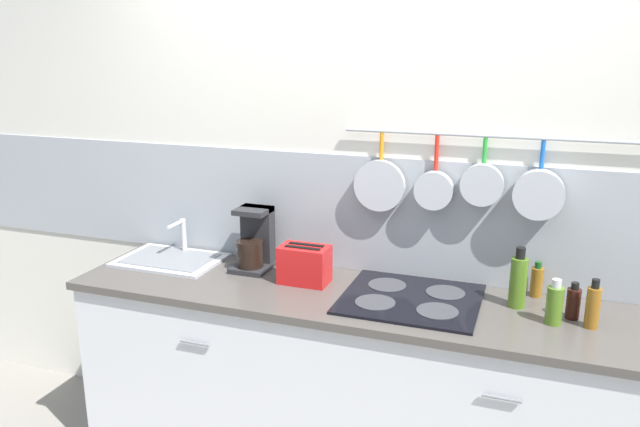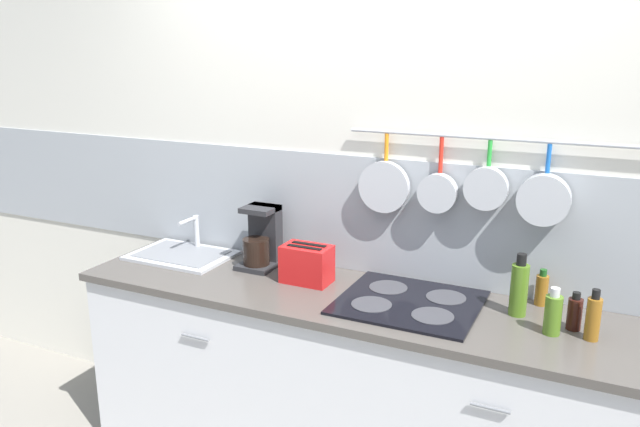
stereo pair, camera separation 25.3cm
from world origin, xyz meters
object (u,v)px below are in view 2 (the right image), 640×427
coffee_maker (261,241)px  toaster (307,264)px  bottle_vinegar (553,314)px  bottle_dish_soap (519,288)px  bottle_cooking_wine (542,289)px  bottle_sesame_oil (575,313)px  bottle_olive_oil (593,318)px

coffee_maker → toaster: (0.29, -0.10, -0.04)m
toaster → bottle_vinegar: bottle_vinegar is taller
bottle_dish_soap → coffee_maker: bearing=177.4°
bottle_cooking_wine → bottle_vinegar: bearing=-75.3°
bottle_dish_soap → bottle_vinegar: (0.14, -0.12, -0.03)m
toaster → bottle_vinegar: (1.05, -0.08, -0.01)m
coffee_maker → bottle_dish_soap: size_ratio=1.17×
coffee_maker → bottle_cooking_wine: size_ratio=1.93×
coffee_maker → bottle_sesame_oil: coffee_maker is taller
bottle_cooking_wine → bottle_vinegar: bottle_vinegar is taller
bottle_dish_soap → bottle_cooking_wine: size_ratio=1.65×
toaster → bottle_cooking_wine: 1.00m
bottle_cooking_wine → bottle_vinegar: (0.07, -0.26, 0.01)m
bottle_vinegar → bottle_olive_oil: size_ratio=0.93×
bottle_cooking_wine → coffee_maker: bearing=-176.1°
bottle_cooking_wine → bottle_sesame_oil: 0.23m
bottle_vinegar → bottle_sesame_oil: (0.07, 0.08, -0.01)m
bottle_dish_soap → bottle_cooking_wine: bottle_dish_soap is taller
bottle_cooking_wine → toaster: bearing=-169.2°
toaster → bottle_dish_soap: (0.91, 0.04, 0.03)m
bottle_dish_soap → bottle_sesame_oil: size_ratio=1.71×
bottle_cooking_wine → bottle_vinegar: size_ratio=0.85×
coffee_maker → bottle_cooking_wine: bearing=3.9°
bottle_vinegar → bottle_sesame_oil: 0.11m
toaster → bottle_dish_soap: bottle_dish_soap is taller
bottle_cooking_wine → bottle_vinegar: 0.27m
coffee_maker → bottle_cooking_wine: (1.28, 0.09, -0.06)m
coffee_maker → bottle_olive_oil: bearing=-6.3°
coffee_maker → bottle_sesame_oil: 1.42m
toaster → bottle_dish_soap: size_ratio=0.92×
bottle_dish_soap → bottle_sesame_oil: bottle_dish_soap is taller
bottle_dish_soap → bottle_cooking_wine: bearing=63.3°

